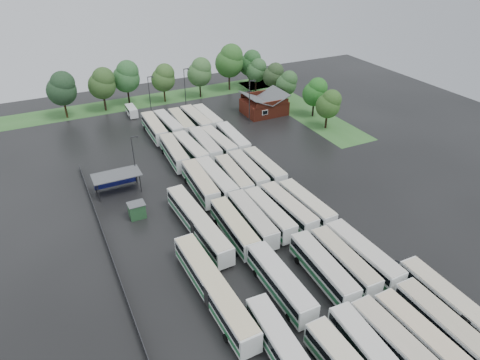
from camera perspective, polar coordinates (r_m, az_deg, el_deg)
name	(u,v)px	position (r m, az deg, el deg)	size (l,w,h in m)	color
ground	(263,232)	(66.35, 3.08, -6.99)	(160.00, 160.00, 0.00)	black
brick_building	(264,106)	(108.71, 3.23, 9.78)	(10.07, 8.60, 5.39)	maroon
wash_shed	(116,176)	(77.73, -16.18, 0.48)	(8.20, 4.20, 3.58)	#2D2D30
utility_hut	(137,210)	(70.75, -13.58, -3.94)	(2.70, 2.20, 2.62)	#204D28
grass_strip_north	(154,100)	(120.83, -11.39, 10.46)	(80.00, 10.00, 0.01)	#346A2C
grass_strip_east	(297,107)	(114.37, 7.64, 9.64)	(10.00, 50.00, 0.01)	#346A2C
west_fence	(106,240)	(66.80, -17.50, -7.69)	(0.10, 50.00, 1.20)	#2D2D30
bus_r0c1	(372,356)	(50.12, 17.22, -21.56)	(3.27, 12.70, 3.50)	silver
bus_r0c2	(399,348)	(51.67, 20.41, -20.20)	(3.08, 12.81, 3.54)	silver
bus_r0c3	(421,337)	(53.51, 23.01, -18.76)	(2.93, 12.41, 3.44)	silver
bus_r0c4	(443,326)	(55.53, 25.49, -17.18)	(2.78, 12.71, 3.53)	silver
bus_r1c0	(280,282)	(55.49, 5.39, -13.43)	(2.84, 13.05, 3.63)	silver
bus_r1c2	(323,268)	(58.19, 10.98, -11.50)	(3.27, 12.86, 3.55)	silver
bus_r1c3	(344,261)	(59.88, 13.66, -10.51)	(2.92, 12.53, 3.47)	silver
bus_r1c4	(363,255)	(61.48, 16.05, -9.55)	(3.11, 13.10, 3.63)	silver
bus_r2c0	(234,227)	(64.13, -0.78, -6.30)	(3.00, 12.71, 3.52)	silver
bus_r2c1	(252,219)	(65.78, 1.61, -5.21)	(3.07, 12.89, 3.57)	silver
bus_r2c2	(269,214)	(67.09, 3.91, -4.54)	(2.75, 12.38, 3.44)	silver
bus_r2c3	(288,209)	(68.49, 6.41, -3.81)	(3.26, 12.80, 3.53)	silver
bus_r2c4	(306,205)	(69.93, 8.80, -3.25)	(3.16, 12.48, 3.44)	silver
bus_r3c0	(200,183)	(74.98, -5.35, -0.40)	(3.25, 13.03, 3.60)	silver
bus_r3c1	(216,180)	(75.64, -3.21, 0.02)	(2.94, 13.13, 3.64)	silver
bus_r3c2	(234,176)	(76.76, -0.87, 0.47)	(3.26, 12.54, 3.46)	silver
bus_r3c3	(248,171)	(78.45, 1.05, 1.19)	(3.06, 12.57, 3.48)	silver
bus_r3c4	(264,167)	(79.80, 3.22, 1.68)	(2.69, 12.42, 3.45)	silver
bus_r4c0	(174,152)	(86.02, -8.77, 3.65)	(3.32, 12.85, 3.55)	silver
bus_r4c1	(190,149)	(86.79, -6.63, 4.07)	(3.22, 12.82, 3.54)	silver
bus_r4c2	(205,145)	(88.13, -4.73, 4.63)	(3.12, 13.05, 3.61)	silver
bus_r4c3	(218,143)	(89.19, -2.89, 4.97)	(3.24, 12.53, 3.46)	silver
bus_r4c4	(233,139)	(90.55, -0.96, 5.45)	(3.18, 12.78, 3.53)	silver
bus_r5c0	(154,128)	(97.73, -11.34, 6.83)	(3.08, 13.06, 3.62)	silver
bus_r5c1	(168,125)	(99.04, -9.52, 7.29)	(3.22, 12.67, 3.50)	silver
bus_r5c2	(181,123)	(99.55, -7.81, 7.56)	(3.07, 12.57, 3.48)	silver
bus_r5c3	(196,120)	(100.44, -5.86, 7.94)	(3.10, 13.03, 3.61)	silver
bus_r5c4	(207,118)	(101.46, -4.37, 8.20)	(2.80, 12.40, 3.44)	silver
artic_bus_west_b	(198,223)	(65.20, -5.62, -5.74)	(3.51, 19.09, 3.52)	silver
artic_bus_west_c	(213,289)	(54.54, -3.58, -14.27)	(3.31, 19.64, 3.63)	silver
artic_bus_east	(465,316)	(57.71, 27.79, -15.80)	(2.93, 18.59, 3.44)	silver
minibus	(132,111)	(110.60, -14.26, 8.94)	(2.09, 5.41, 2.35)	white
tree_north_0	(62,88)	(112.39, -22.65, 11.23)	(7.00, 7.00, 11.60)	#3B2814
tree_north_1	(102,83)	(113.94, -17.88, 12.20)	(6.74, 6.74, 11.17)	#301F16
tree_north_2	(127,76)	(116.88, -14.88, 13.23)	(7.00, 7.00, 11.60)	black
tree_north_3	(164,77)	(116.72, -10.14, 13.31)	(6.21, 6.21, 10.29)	#362713
tree_north_4	(200,72)	(118.84, -5.35, 14.16)	(6.60, 6.60, 10.94)	black
tree_north_5	(230,61)	(123.94, -1.36, 15.63)	(7.89, 7.89, 13.07)	#35261B
tree_north_6	(251,63)	(128.06, 1.41, 15.36)	(6.34, 6.34, 10.51)	#392C1F
tree_east_0	(329,104)	(100.63, 11.80, 9.92)	(5.60, 5.59, 9.25)	black
tree_east_1	(316,92)	(106.94, 10.04, 11.51)	(5.87, 5.87, 9.72)	black
tree_east_2	(287,83)	(114.18, 6.30, 12.75)	(5.45, 5.41, 8.96)	black
tree_east_3	(274,75)	(119.90, 4.53, 13.82)	(5.60, 5.60, 9.28)	#302119
tree_east_4	(257,70)	(123.73, 2.26, 14.42)	(5.62, 5.62, 9.30)	black
lamp_post_ne	(250,99)	(100.88, 1.33, 10.72)	(1.62, 0.32, 10.54)	#2D2D30
lamp_post_nw	(134,157)	(78.18, -13.90, 3.03)	(1.43, 0.28, 9.31)	#2D2D30
lamp_post_back_w	(150,93)	(108.08, -11.93, 11.23)	(1.52, 0.30, 9.88)	#2D2D30
lamp_post_back_e	(185,86)	(111.28, -7.31, 12.35)	(1.60, 0.31, 10.37)	#2D2D30
puddle_0	(327,347)	(52.24, 11.48, -20.98)	(4.57, 4.57, 0.01)	black
puddle_1	(410,301)	(59.77, 21.78, -14.76)	(2.67, 2.67, 0.01)	black
puddle_2	(222,250)	(63.13, -2.38, -9.26)	(5.52, 5.52, 0.01)	black
puddle_3	(289,227)	(67.85, 6.54, -6.20)	(5.17, 5.17, 0.01)	black
puddle_4	(395,268)	(63.75, 19.93, -11.02)	(3.59, 3.59, 0.01)	black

